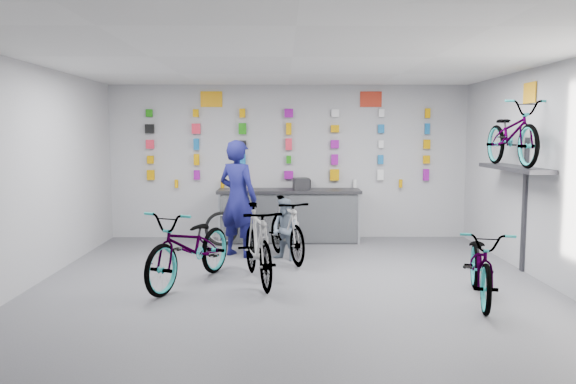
{
  "coord_description": "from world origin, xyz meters",
  "views": [
    {
      "loc": [
        -0.12,
        -7.03,
        2.06
      ],
      "look_at": [
        -0.04,
        1.4,
        1.18
      ],
      "focal_mm": 35.0,
      "sensor_mm": 36.0,
      "label": 1
    }
  ],
  "objects_px": {
    "bike_left": "(191,246)",
    "counter": "(289,216)",
    "bike_service": "(287,229)",
    "clerk": "(238,198)",
    "bike_center": "(258,244)",
    "bike_right": "(481,264)",
    "customer": "(286,230)"
  },
  "relations": [
    {
      "from": "bike_left",
      "to": "counter",
      "type": "bearing_deg",
      "value": 88.48
    },
    {
      "from": "bike_service",
      "to": "clerk",
      "type": "relative_size",
      "value": 0.88
    },
    {
      "from": "bike_center",
      "to": "bike_right",
      "type": "xyz_separation_m",
      "value": [
        2.8,
        -0.86,
        -0.08
      ]
    },
    {
      "from": "bike_center",
      "to": "bike_service",
      "type": "relative_size",
      "value": 1.06
    },
    {
      "from": "bike_center",
      "to": "bike_right",
      "type": "height_order",
      "value": "bike_center"
    },
    {
      "from": "clerk",
      "to": "customer",
      "type": "bearing_deg",
      "value": -171.69
    },
    {
      "from": "bike_center",
      "to": "bike_service",
      "type": "bearing_deg",
      "value": 60.45
    },
    {
      "from": "bike_center",
      "to": "counter",
      "type": "bearing_deg",
      "value": 67.81
    },
    {
      "from": "bike_center",
      "to": "customer",
      "type": "height_order",
      "value": "bike_center"
    },
    {
      "from": "clerk",
      "to": "customer",
      "type": "height_order",
      "value": "clerk"
    },
    {
      "from": "bike_right",
      "to": "bike_service",
      "type": "height_order",
      "value": "bike_service"
    },
    {
      "from": "counter",
      "to": "bike_center",
      "type": "distance_m",
      "value": 3.0
    },
    {
      "from": "bike_left",
      "to": "bike_center",
      "type": "relative_size",
      "value": 1.11
    },
    {
      "from": "counter",
      "to": "bike_service",
      "type": "distance_m",
      "value": 1.56
    },
    {
      "from": "bike_service",
      "to": "customer",
      "type": "distance_m",
      "value": 0.04
    },
    {
      "from": "counter",
      "to": "bike_center",
      "type": "relative_size",
      "value": 1.5
    },
    {
      "from": "counter",
      "to": "bike_center",
      "type": "xyz_separation_m",
      "value": [
        -0.46,
        -2.96,
        0.06
      ]
    },
    {
      "from": "clerk",
      "to": "bike_right",
      "type": "bearing_deg",
      "value": 172.54
    },
    {
      "from": "bike_center",
      "to": "clerk",
      "type": "relative_size",
      "value": 0.92
    },
    {
      "from": "bike_service",
      "to": "customer",
      "type": "height_order",
      "value": "bike_service"
    },
    {
      "from": "bike_left",
      "to": "bike_center",
      "type": "bearing_deg",
      "value": 26.85
    },
    {
      "from": "counter",
      "to": "clerk",
      "type": "bearing_deg",
      "value": -124.72
    },
    {
      "from": "clerk",
      "to": "counter",
      "type": "bearing_deg",
      "value": -93.45
    },
    {
      "from": "bike_left",
      "to": "bike_right",
      "type": "bearing_deg",
      "value": 10.83
    },
    {
      "from": "bike_right",
      "to": "clerk",
      "type": "relative_size",
      "value": 0.9
    },
    {
      "from": "bike_center",
      "to": "bike_service",
      "type": "distance_m",
      "value": 1.46
    },
    {
      "from": "bike_left",
      "to": "clerk",
      "type": "height_order",
      "value": "clerk"
    },
    {
      "from": "counter",
      "to": "customer",
      "type": "bearing_deg",
      "value": -92.62
    },
    {
      "from": "bike_left",
      "to": "customer",
      "type": "bearing_deg",
      "value": 70.63
    },
    {
      "from": "bike_left",
      "to": "bike_right",
      "type": "relative_size",
      "value": 1.14
    },
    {
      "from": "counter",
      "to": "customer",
      "type": "distance_m",
      "value": 1.59
    },
    {
      "from": "counter",
      "to": "clerk",
      "type": "xyz_separation_m",
      "value": [
        -0.87,
        -1.25,
        0.49
      ]
    }
  ]
}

